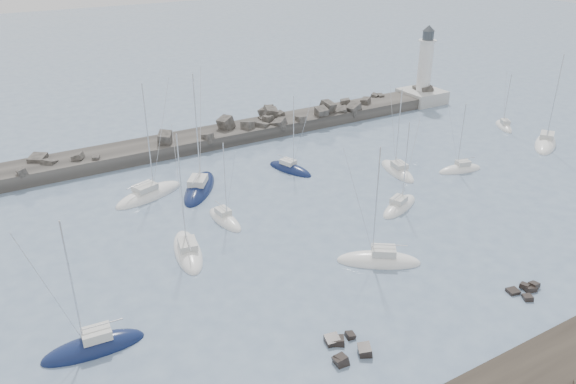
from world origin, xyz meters
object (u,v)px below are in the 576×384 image
object	(u,v)px
sailboat_6	(225,220)
sailboat_8	(290,169)
sailboat_10	(397,172)
sailboat_4	(149,195)
sailboat_2	(94,348)
sailboat_14	(199,189)
sailboat_9	(460,170)
sailboat_12	(504,127)
lighthouse	(423,86)
sailboat_7	(399,207)
sailboat_11	(545,144)
sailboat_5	(379,261)
sailboat_3	(188,252)

from	to	relation	value
sailboat_6	sailboat_8	xyz separation A→B (m)	(13.53, 8.47, -0.00)
sailboat_10	sailboat_4	bearing A→B (deg)	162.35
sailboat_2	sailboat_14	xyz separation A→B (m)	(18.26, 22.82, -0.01)
sailboat_4	sailboat_14	xyz separation A→B (m)	(5.97, -1.43, 0.01)
sailboat_4	sailboat_8	xyz separation A→B (m)	(18.85, -1.89, -0.01)
sailboat_6	sailboat_9	bearing A→B (deg)	-5.71
sailboat_4	sailboat_10	xyz separation A→B (m)	(30.79, -9.80, -0.00)
sailboat_2	sailboat_12	xyz separation A→B (m)	(69.91, 19.62, -0.02)
sailboat_2	sailboat_8	distance (m)	38.34
sailboat_6	lighthouse	bearing A→B (deg)	24.69
sailboat_7	sailboat_11	size ratio (longest dim) A/B	0.76
sailboat_8	sailboat_10	xyz separation A→B (m)	(11.95, -7.91, 0.01)
sailboat_11	sailboat_14	distance (m)	52.00
sailboat_6	sailboat_11	world-z (taller)	sailboat_11
sailboat_5	sailboat_7	distance (m)	12.36
sailboat_12	sailboat_6	bearing A→B (deg)	-173.76
lighthouse	sailboat_12	size ratio (longest dim) A/B	1.54
sailboat_9	sailboat_11	xyz separation A→B (m)	(18.21, 0.47, 0.01)
sailboat_7	sailboat_11	bearing A→B (deg)	8.17
sailboat_2	sailboat_3	xyz separation A→B (m)	(11.55, 9.60, -0.02)
sailboat_5	sailboat_10	size ratio (longest dim) A/B	1.08
sailboat_2	sailboat_4	size ratio (longest dim) A/B	0.85
sailboat_4	sailboat_5	world-z (taller)	sailboat_4
sailboat_4	sailboat_9	bearing A→B (deg)	-19.58
sailboat_3	sailboat_8	bearing A→B (deg)	33.09
sailboat_2	sailboat_4	world-z (taller)	sailboat_4
sailboat_5	sailboat_8	distance (m)	24.26
lighthouse	sailboat_6	bearing A→B (deg)	-155.31
sailboat_8	sailboat_11	bearing A→B (deg)	-16.66
sailboat_3	sailboat_8	world-z (taller)	sailboat_3
sailboat_7	sailboat_14	distance (m)	24.54
sailboat_3	sailboat_7	bearing A→B (deg)	-7.29
sailboat_3	sailboat_7	distance (m)	25.16
sailboat_6	sailboat_5	bearing A→B (deg)	-58.59
sailboat_2	sailboat_5	bearing A→B (deg)	-3.27
sailboat_10	sailboat_14	world-z (taller)	sailboat_14
sailboat_11	sailboat_6	bearing A→B (deg)	176.83
lighthouse	sailboat_11	xyz separation A→B (m)	(0.60, -26.15, -2.95)
sailboat_3	sailboat_8	size ratio (longest dim) A/B	1.20
sailboat_12	sailboat_14	bearing A→B (deg)	176.45
lighthouse	sailboat_7	xyz separation A→B (m)	(-31.81, -30.80, -2.96)
sailboat_9	sailboat_4	bearing A→B (deg)	160.42
sailboat_5	sailboat_10	distance (m)	22.66
sailboat_3	sailboat_6	size ratio (longest dim) A/B	1.31
sailboat_2	sailboat_11	bearing A→B (deg)	9.12
sailboat_3	sailboat_9	bearing A→B (deg)	1.44
lighthouse	sailboat_7	distance (m)	44.37
sailboat_7	sailboat_10	xyz separation A→B (m)	(6.58, 8.05, 0.00)
lighthouse	sailboat_6	size ratio (longest dim) A/B	1.42
sailboat_7	sailboat_12	distance (m)	35.93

